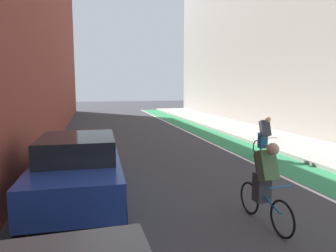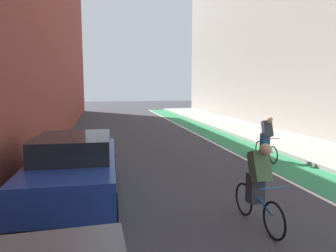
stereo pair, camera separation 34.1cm
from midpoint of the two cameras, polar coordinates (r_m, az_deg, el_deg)
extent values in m
plane|color=#38383D|center=(12.96, -1.87, -4.26)|extent=(86.26, 86.26, 0.00)
cube|color=#2D8451|center=(15.85, 8.73, -2.19)|extent=(1.60, 39.21, 0.00)
cube|color=white|center=(15.53, 5.66, -2.34)|extent=(0.12, 39.21, 0.00)
cube|color=#A8A59E|center=(16.92, 16.38, -1.57)|extent=(3.28, 39.21, 0.14)
cube|color=brown|center=(15.18, -28.06, 19.45)|extent=(3.00, 39.21, 12.01)
cube|color=#B2ADA3|center=(20.39, 21.41, 18.83)|extent=(2.40, 35.21, 13.67)
cube|color=navy|center=(7.41, -17.58, -8.06)|extent=(1.91, 4.54, 0.70)
cube|color=black|center=(7.07, -17.92, -4.04)|extent=(1.63, 1.93, 0.55)
cylinder|color=black|center=(9.24, -21.69, -7.45)|extent=(0.24, 0.67, 0.66)
cylinder|color=black|center=(9.11, -11.39, -7.26)|extent=(0.24, 0.67, 0.66)
cylinder|color=black|center=(6.08, -26.89, -15.47)|extent=(0.24, 0.67, 0.66)
cylinder|color=black|center=(5.89, -10.66, -15.52)|extent=(0.24, 0.67, 0.66)
torus|color=black|center=(5.81, 18.93, -16.13)|extent=(0.07, 0.66, 0.66)
torus|color=black|center=(6.62, 13.49, -12.96)|extent=(0.07, 0.66, 0.66)
cylinder|color=#1966A5|center=(6.13, 16.09, -12.54)|extent=(0.09, 0.96, 0.33)
cylinder|color=#1966A5|center=(6.25, 15.18, -11.34)|extent=(0.04, 0.12, 0.55)
cylinder|color=#1966A5|center=(5.68, 18.69, -10.75)|extent=(0.48, 0.05, 0.02)
cube|color=#333842|center=(6.16, 15.60, -10.94)|extent=(0.29, 0.25, 0.56)
cube|color=#4C7247|center=(5.93, 16.42, -7.06)|extent=(0.34, 0.41, 0.60)
sphere|color=tan|center=(5.73, 17.40, -4.11)|extent=(0.22, 0.22, 0.22)
cube|color=#333842|center=(6.03, 15.78, -6.61)|extent=(0.27, 0.29, 0.39)
torus|color=black|center=(11.10, 17.91, -5.01)|extent=(0.07, 0.60, 0.60)
torus|color=black|center=(12.00, 15.48, -3.99)|extent=(0.07, 0.60, 0.60)
cylinder|color=red|center=(11.50, 16.69, -3.41)|extent=(0.09, 0.96, 0.33)
cylinder|color=red|center=(11.65, 16.28, -2.86)|extent=(0.04, 0.12, 0.55)
cylinder|color=red|center=(11.06, 17.83, -2.14)|extent=(0.48, 0.05, 0.02)
cube|color=#1E598C|center=(11.57, 16.48, -2.59)|extent=(0.29, 0.25, 0.56)
cube|color=#333842|center=(11.39, 16.86, -0.41)|extent=(0.34, 0.41, 0.60)
sphere|color=tan|center=(11.21, 17.30, 1.20)|extent=(0.22, 0.22, 0.22)
camera|label=1|loc=(0.17, -91.00, -0.13)|focal=32.62mm
camera|label=2|loc=(0.17, 89.00, 0.13)|focal=32.62mm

